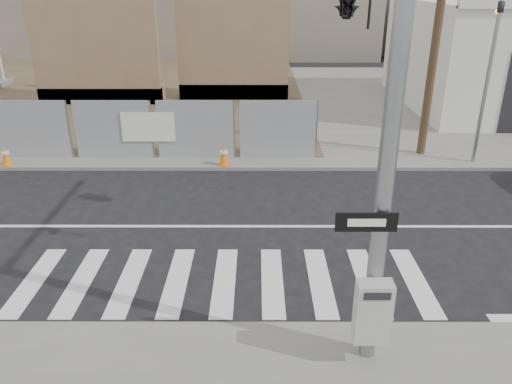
{
  "coord_description": "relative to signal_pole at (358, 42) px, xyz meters",
  "views": [
    {
      "loc": [
        0.68,
        -11.36,
        5.84
      ],
      "look_at": [
        0.66,
        -1.02,
        1.4
      ],
      "focal_mm": 35.0,
      "sensor_mm": 36.0,
      "label": 1
    }
  ],
  "objects": [
    {
      "name": "ground",
      "position": [
        -2.49,
        2.05,
        -4.78
      ],
      "size": [
        100.0,
        100.0,
        0.0
      ],
      "primitive_type": "plane",
      "color": "black",
      "rests_on": "ground"
    },
    {
      "name": "sidewalk_far",
      "position": [
        -2.49,
        16.05,
        -4.72
      ],
      "size": [
        50.0,
        20.0,
        0.12
      ],
      "primitive_type": "cube",
      "color": "slate",
      "rests_on": "ground"
    },
    {
      "name": "signal_pole",
      "position": [
        0.0,
        0.0,
        0.0
      ],
      "size": [
        0.96,
        5.87,
        7.0
      ],
      "color": "gray",
      "rests_on": "sidewalk_near"
    },
    {
      "name": "far_signal_pole",
      "position": [
        5.51,
        6.65,
        -1.3
      ],
      "size": [
        0.16,
        0.2,
        5.6
      ],
      "color": "gray",
      "rests_on": "sidewalk_far"
    },
    {
      "name": "concrete_wall_left",
      "position": [
        -9.49,
        15.13,
        -1.4
      ],
      "size": [
        6.0,
        1.3,
        8.0
      ],
      "color": "#7A6049",
      "rests_on": "sidewalk_far"
    },
    {
      "name": "concrete_wall_right",
      "position": [
        -2.99,
        16.13,
        -1.4
      ],
      "size": [
        5.5,
        1.3,
        8.0
      ],
      "color": "#7A6049",
      "rests_on": "sidewalk_far"
    },
    {
      "name": "utility_pole_right",
      "position": [
        4.01,
        7.55,
        0.42
      ],
      "size": [
        1.6,
        0.28,
        10.0
      ],
      "color": "brown",
      "rests_on": "sidewalk_far"
    },
    {
      "name": "traffic_cone_c",
      "position": [
        -10.12,
        6.27,
        -4.34
      ],
      "size": [
        0.4,
        0.4,
        0.66
      ],
      "rotation": [
        0.0,
        0.0,
        -0.17
      ],
      "color": "orange",
      "rests_on": "sidewalk_far"
    },
    {
      "name": "traffic_cone_d",
      "position": [
        -2.92,
        6.27,
        -4.32
      ],
      "size": [
        0.44,
        0.44,
        0.7
      ],
      "rotation": [
        0.0,
        0.0,
        -0.25
      ],
      "color": "orange",
      "rests_on": "sidewalk_far"
    }
  ]
}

